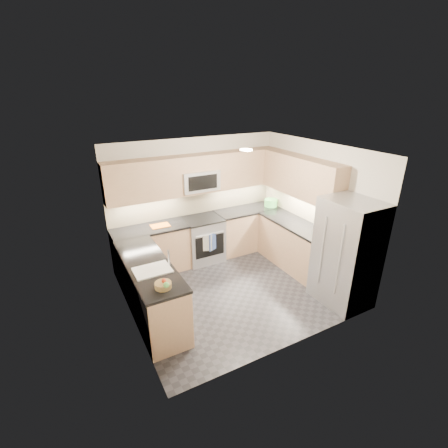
% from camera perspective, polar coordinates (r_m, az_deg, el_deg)
% --- Properties ---
extents(floor, '(3.60, 3.20, 0.00)m').
position_cam_1_polar(floor, '(6.02, 1.62, -11.31)').
color(floor, '#242429').
rests_on(floor, ground).
extents(ceiling, '(3.60, 3.20, 0.02)m').
position_cam_1_polar(ceiling, '(5.06, 1.93, 12.86)').
color(ceiling, beige).
rests_on(ceiling, wall_back).
extents(wall_back, '(3.60, 0.02, 2.50)m').
position_cam_1_polar(wall_back, '(6.76, -5.06, 4.39)').
color(wall_back, beige).
rests_on(wall_back, floor).
extents(wall_front, '(3.60, 0.02, 2.50)m').
position_cam_1_polar(wall_front, '(4.26, 12.70, -7.71)').
color(wall_front, beige).
rests_on(wall_front, floor).
extents(wall_left, '(0.02, 3.20, 2.50)m').
position_cam_1_polar(wall_left, '(4.85, -17.04, -4.23)').
color(wall_left, beige).
rests_on(wall_left, floor).
extents(wall_right, '(0.02, 3.20, 2.50)m').
position_cam_1_polar(wall_right, '(6.45, 15.76, 2.70)').
color(wall_right, beige).
rests_on(wall_right, floor).
extents(base_cab_back_left, '(1.42, 0.60, 0.90)m').
position_cam_1_polar(base_cab_back_left, '(6.48, -12.62, -4.63)').
color(base_cab_back_left, tan).
rests_on(base_cab_back_left, floor).
extents(base_cab_back_right, '(1.42, 0.60, 0.90)m').
position_cam_1_polar(base_cab_back_right, '(7.27, 4.00, -0.96)').
color(base_cab_back_right, tan).
rests_on(base_cab_back_right, floor).
extents(base_cab_right, '(0.60, 1.70, 0.90)m').
position_cam_1_polar(base_cab_right, '(6.67, 12.27, -3.76)').
color(base_cab_right, tan).
rests_on(base_cab_right, floor).
extents(base_cab_peninsula, '(0.60, 2.00, 0.90)m').
position_cam_1_polar(base_cab_peninsula, '(5.30, -12.83, -11.33)').
color(base_cab_peninsula, tan).
rests_on(base_cab_peninsula, floor).
extents(countertop_back_left, '(1.42, 0.63, 0.04)m').
position_cam_1_polar(countertop_back_left, '(6.28, -12.99, -0.81)').
color(countertop_back_left, black).
rests_on(countertop_back_left, base_cab_back_left).
extents(countertop_back_right, '(1.42, 0.63, 0.04)m').
position_cam_1_polar(countertop_back_right, '(7.10, 4.10, 2.52)').
color(countertop_back_right, black).
rests_on(countertop_back_right, base_cab_back_right).
extents(countertop_right, '(0.63, 1.70, 0.04)m').
position_cam_1_polar(countertop_right, '(6.48, 12.62, -0.04)').
color(countertop_right, black).
rests_on(countertop_right, base_cab_right).
extents(countertop_peninsula, '(0.63, 2.00, 0.04)m').
position_cam_1_polar(countertop_peninsula, '(5.05, -13.29, -6.90)').
color(countertop_peninsula, black).
rests_on(countertop_peninsula, base_cab_peninsula).
extents(upper_cab_back, '(3.60, 0.35, 0.75)m').
position_cam_1_polar(upper_cab_back, '(6.44, -4.61, 8.82)').
color(upper_cab_back, tan).
rests_on(upper_cab_back, wall_back).
extents(upper_cab_right, '(0.35, 1.95, 0.75)m').
position_cam_1_polar(upper_cab_right, '(6.36, 13.45, 8.09)').
color(upper_cab_right, tan).
rests_on(upper_cab_right, wall_right).
extents(backsplash_back, '(3.60, 0.01, 0.51)m').
position_cam_1_polar(backsplash_back, '(6.77, -5.03, 3.94)').
color(backsplash_back, '#C3B38D').
rests_on(backsplash_back, wall_back).
extents(backsplash_right, '(0.01, 2.30, 0.51)m').
position_cam_1_polar(backsplash_right, '(6.77, 13.09, 3.43)').
color(backsplash_right, '#C3B38D').
rests_on(backsplash_right, wall_right).
extents(gas_range, '(0.76, 0.65, 0.91)m').
position_cam_1_polar(gas_range, '(6.78, -3.73, -2.76)').
color(gas_range, '#A1A3A9').
rests_on(gas_range, floor).
extents(range_cooktop, '(0.76, 0.65, 0.03)m').
position_cam_1_polar(range_cooktop, '(6.59, -3.83, 0.85)').
color(range_cooktop, black).
rests_on(range_cooktop, gas_range).
extents(oven_door_glass, '(0.62, 0.02, 0.45)m').
position_cam_1_polar(oven_door_glass, '(6.51, -2.50, -3.90)').
color(oven_door_glass, black).
rests_on(oven_door_glass, gas_range).
extents(oven_handle, '(0.60, 0.02, 0.02)m').
position_cam_1_polar(oven_handle, '(6.38, -2.46, -1.80)').
color(oven_handle, '#B2B5BA').
rests_on(oven_handle, gas_range).
extents(microwave, '(0.76, 0.40, 0.40)m').
position_cam_1_polar(microwave, '(6.45, -4.48, 7.70)').
color(microwave, '#ACAFB4').
rests_on(microwave, upper_cab_back).
extents(microwave_door, '(0.60, 0.01, 0.28)m').
position_cam_1_polar(microwave_door, '(6.27, -3.70, 7.28)').
color(microwave_door, black).
rests_on(microwave_door, microwave).
extents(refrigerator, '(0.70, 0.90, 1.80)m').
position_cam_1_polar(refrigerator, '(5.64, 20.74, -4.83)').
color(refrigerator, '#989AA0').
rests_on(refrigerator, floor).
extents(fridge_handle_left, '(0.02, 0.02, 1.20)m').
position_cam_1_polar(fridge_handle_left, '(5.25, 19.56, -6.09)').
color(fridge_handle_left, '#B2B5BA').
rests_on(fridge_handle_left, refrigerator).
extents(fridge_handle_right, '(0.02, 0.02, 1.20)m').
position_cam_1_polar(fridge_handle_right, '(5.47, 16.83, -4.56)').
color(fridge_handle_right, '#B2B5BA').
rests_on(fridge_handle_right, refrigerator).
extents(sink_basin, '(0.52, 0.38, 0.16)m').
position_cam_1_polar(sink_basin, '(4.86, -12.42, -8.62)').
color(sink_basin, white).
rests_on(sink_basin, base_cab_peninsula).
extents(faucet, '(0.03, 0.03, 0.28)m').
position_cam_1_polar(faucet, '(4.83, -9.66, -5.91)').
color(faucet, silver).
rests_on(faucet, countertop_peninsula).
extents(utensil_bowl, '(0.35, 0.35, 0.16)m').
position_cam_1_polar(utensil_bowl, '(7.29, 8.24, 3.73)').
color(utensil_bowl, green).
rests_on(utensil_bowl, countertop_back_right).
extents(cutting_board, '(0.36, 0.26, 0.01)m').
position_cam_1_polar(cutting_board, '(6.31, -11.14, -0.29)').
color(cutting_board, '#C85E12').
rests_on(cutting_board, countertop_back_left).
extents(fruit_basket, '(0.27, 0.27, 0.08)m').
position_cam_1_polar(fruit_basket, '(4.40, -10.65, -10.53)').
color(fruit_basket, olive).
rests_on(fruit_basket, countertop_peninsula).
extents(fruit_apple, '(0.06, 0.06, 0.06)m').
position_cam_1_polar(fruit_apple, '(4.35, -10.52, -9.79)').
color(fruit_apple, red).
rests_on(fruit_apple, fruit_basket).
extents(fruit_pear, '(0.08, 0.08, 0.08)m').
position_cam_1_polar(fruit_pear, '(4.26, -10.13, -10.50)').
color(fruit_pear, '#5ABA50').
rests_on(fruit_pear, fruit_basket).
extents(dish_towel_check, '(0.17, 0.08, 0.34)m').
position_cam_1_polar(dish_towel_check, '(6.41, -2.92, -3.38)').
color(dish_towel_check, silver).
rests_on(dish_towel_check, oven_handle).
extents(dish_towel_blue, '(0.18, 0.09, 0.36)m').
position_cam_1_polar(dish_towel_blue, '(6.45, -2.01, -3.17)').
color(dish_towel_blue, navy).
rests_on(dish_towel_blue, oven_handle).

